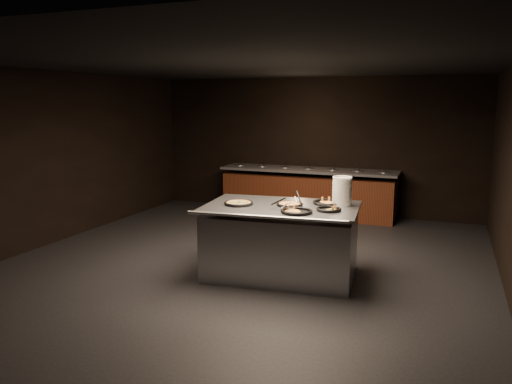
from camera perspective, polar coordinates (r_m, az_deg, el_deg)
room at (r=7.10m, az=-1.60°, el=2.76°), size 7.02×8.02×2.92m
salad_bar at (r=10.58m, az=5.93°, el=-0.37°), size 3.70×0.83×1.18m
serving_counter at (r=6.89m, az=2.88°, el=-5.79°), size 2.17×1.51×0.99m
plate_stack at (r=6.86m, az=9.82°, el=0.09°), size 0.26×0.26×0.38m
pan_veggie_whole at (r=6.83m, az=-2.00°, el=-1.28°), size 0.40×0.40×0.04m
pan_cheese_whole at (r=6.77m, az=3.88°, el=-1.41°), size 0.36×0.36×0.04m
pan_cheese_slices_a at (r=6.94m, az=8.17°, el=-1.20°), size 0.40×0.40×0.04m
pan_cheese_slices_b at (r=6.35m, az=4.66°, el=-2.21°), size 0.41×0.41×0.04m
pan_veggie_slices at (r=6.51m, az=8.33°, el=-1.96°), size 0.33×0.33×0.04m
server_left at (r=6.86m, az=4.74°, el=-0.73°), size 0.26×0.30×0.18m
server_right at (r=6.51m, az=2.96°, el=-1.34°), size 0.33×0.11×0.16m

